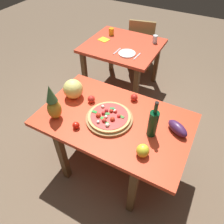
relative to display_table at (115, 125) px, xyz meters
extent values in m
plane|color=brown|center=(0.00, 0.00, -0.64)|extent=(10.00, 10.00, 0.00)
cube|color=brown|center=(-0.37, -0.37, -0.30)|extent=(0.06, 0.06, 0.68)
cube|color=brown|center=(0.37, -0.37, -0.30)|extent=(0.06, 0.06, 0.68)
cube|color=brown|center=(-0.37, 0.37, -0.30)|extent=(0.06, 0.06, 0.68)
cube|color=brown|center=(0.37, 0.37, -0.30)|extent=(0.06, 0.06, 0.68)
cube|color=red|center=(0.00, 0.00, 0.07)|extent=(1.34, 0.83, 0.04)
cube|color=brown|center=(-0.95, 0.89, -0.30)|extent=(0.06, 0.06, 0.68)
cube|color=brown|center=(-0.16, 0.89, -0.30)|extent=(0.06, 0.06, 0.68)
cube|color=brown|center=(-0.95, 1.68, -0.30)|extent=(0.06, 0.06, 0.68)
cube|color=brown|center=(-0.16, 1.68, -0.30)|extent=(0.06, 0.06, 0.68)
cube|color=red|center=(-0.55, 1.29, 0.07)|extent=(0.99, 0.89, 0.04)
cube|color=olive|center=(-0.42, 2.23, -0.43)|extent=(0.04, 0.04, 0.41)
cube|color=olive|center=(-0.74, 2.15, -0.43)|extent=(0.04, 0.04, 0.41)
cube|color=olive|center=(-0.35, 1.91, -0.43)|extent=(0.04, 0.04, 0.41)
cube|color=olive|center=(-0.67, 1.83, -0.43)|extent=(0.04, 0.04, 0.41)
cube|color=olive|center=(-0.55, 2.03, -0.21)|extent=(0.48, 0.48, 0.04)
cube|color=olive|center=(-0.51, 1.86, 0.01)|extent=(0.40, 0.13, 0.40)
cylinder|color=olive|center=(-0.03, -0.03, 0.10)|extent=(0.42, 0.42, 0.02)
cylinder|color=tan|center=(-0.03, -0.03, 0.12)|extent=(0.37, 0.37, 0.02)
cylinder|color=red|center=(-0.03, -0.03, 0.13)|extent=(0.33, 0.33, 0.00)
sphere|color=red|center=(-0.11, -0.09, 0.15)|extent=(0.04, 0.04, 0.04)
sphere|color=red|center=(-0.04, -0.12, 0.15)|extent=(0.04, 0.04, 0.04)
sphere|color=red|center=(-0.08, 0.00, 0.14)|extent=(0.03, 0.03, 0.03)
sphere|color=red|center=(0.04, -0.01, 0.14)|extent=(0.03, 0.03, 0.03)
sphere|color=red|center=(-0.01, 0.03, 0.14)|extent=(0.03, 0.03, 0.03)
sphere|color=red|center=(-0.04, 0.01, 0.14)|extent=(0.03, 0.03, 0.03)
sphere|color=red|center=(0.02, -0.07, 0.15)|extent=(0.04, 0.04, 0.04)
sphere|color=red|center=(-0.09, -0.04, 0.14)|extent=(0.04, 0.04, 0.04)
cube|color=#25862E|center=(-0.17, -0.06, 0.14)|extent=(0.04, 0.03, 0.00)
cube|color=#286F38|center=(-0.05, 0.05, 0.14)|extent=(0.05, 0.04, 0.00)
cube|color=#337A32|center=(-0.06, -0.03, 0.14)|extent=(0.05, 0.05, 0.00)
cube|color=#347231|center=(0.00, -0.13, 0.14)|extent=(0.05, 0.05, 0.00)
cube|color=#3A742B|center=(0.07, 0.00, 0.14)|extent=(0.05, 0.03, 0.00)
cube|color=#2A852F|center=(-0.07, -0.10, 0.14)|extent=(0.05, 0.05, 0.00)
sphere|color=white|center=(-0.08, -0.15, 0.14)|extent=(0.03, 0.03, 0.03)
sphere|color=white|center=(-0.05, -0.07, 0.14)|extent=(0.03, 0.03, 0.03)
sphere|color=white|center=(-0.01, 0.03, 0.15)|extent=(0.03, 0.03, 0.03)
sphere|color=white|center=(-0.14, 0.03, 0.15)|extent=(0.03, 0.03, 0.03)
sphere|color=white|center=(0.01, -0.15, 0.15)|extent=(0.03, 0.03, 0.03)
cylinder|color=#0A3A1E|center=(0.35, -0.02, 0.21)|extent=(0.08, 0.08, 0.24)
cylinder|color=#0A3A1E|center=(0.35, -0.02, 0.37)|extent=(0.03, 0.03, 0.09)
cylinder|color=black|center=(0.35, -0.02, 0.43)|extent=(0.03, 0.03, 0.02)
ellipsoid|color=#B19029|center=(-0.46, -0.23, 0.18)|extent=(0.12, 0.12, 0.19)
cone|color=#3B6838|center=(-0.46, -0.23, 0.36)|extent=(0.10, 0.10, 0.16)
sphere|color=#E6DE72|center=(-0.49, 0.08, 0.18)|extent=(0.19, 0.19, 0.19)
ellipsoid|color=yellow|center=(0.36, -0.24, 0.13)|extent=(0.10, 0.10, 0.11)
ellipsoid|color=#44214A|center=(0.53, 0.11, 0.13)|extent=(0.22, 0.18, 0.09)
sphere|color=red|center=(-0.23, -0.25, 0.12)|extent=(0.06, 0.06, 0.06)
sphere|color=red|center=(-0.60, -0.09, 0.12)|extent=(0.06, 0.06, 0.06)
sphere|color=red|center=(-0.30, 0.09, 0.12)|extent=(0.07, 0.07, 0.07)
sphere|color=red|center=(0.05, 0.31, 0.12)|extent=(0.07, 0.07, 0.07)
cylinder|color=orange|center=(-0.83, 1.48, 0.13)|extent=(0.07, 0.07, 0.09)
cylinder|color=silver|center=(-0.19, 1.54, 0.13)|extent=(0.06, 0.06, 0.10)
cylinder|color=white|center=(-0.39, 1.08, 0.09)|extent=(0.22, 0.22, 0.02)
cube|color=silver|center=(-0.53, 1.08, 0.09)|extent=(0.02, 0.18, 0.01)
cube|color=silver|center=(-0.25, 1.08, 0.09)|extent=(0.03, 0.18, 0.01)
cube|color=yellow|center=(-0.84, 1.28, 0.09)|extent=(0.16, 0.15, 0.01)
camera|label=1|loc=(0.60, -1.16, 1.44)|focal=34.04mm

